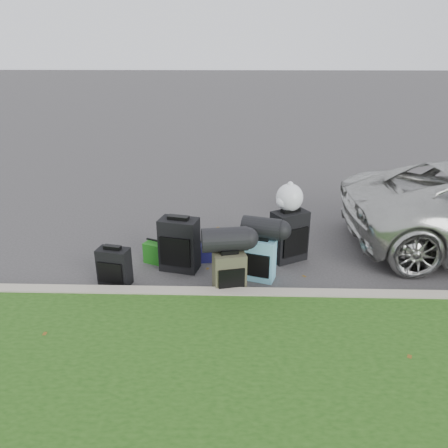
{
  "coord_description": "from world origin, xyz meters",
  "views": [
    {
      "loc": [
        0.07,
        -5.67,
        2.93
      ],
      "look_at": [
        -0.1,
        0.2,
        0.55
      ],
      "focal_mm": 35.0,
      "sensor_mm": 36.0,
      "label": 1
    }
  ],
  "objects_px": {
    "suitcase_teal": "(260,259)",
    "tote_navy": "(208,252)",
    "suitcase_large_black_left": "(179,244)",
    "tote_green": "(155,252)",
    "suitcase_large_black_right": "(289,236)",
    "suitcase_small_black": "(114,267)",
    "suitcase_olive": "(229,273)"
  },
  "relations": [
    {
      "from": "suitcase_large_black_left",
      "to": "suitcase_teal",
      "type": "distance_m",
      "value": 1.15
    },
    {
      "from": "suitcase_large_black_right",
      "to": "suitcase_large_black_left",
      "type": "bearing_deg",
      "value": 162.78
    },
    {
      "from": "suitcase_small_black",
      "to": "suitcase_teal",
      "type": "height_order",
      "value": "suitcase_teal"
    },
    {
      "from": "suitcase_small_black",
      "to": "tote_green",
      "type": "bearing_deg",
      "value": 70.37
    },
    {
      "from": "suitcase_olive",
      "to": "tote_navy",
      "type": "xyz_separation_m",
      "value": [
        -0.32,
        0.91,
        -0.14
      ]
    },
    {
      "from": "suitcase_large_black_left",
      "to": "tote_green",
      "type": "height_order",
      "value": "suitcase_large_black_left"
    },
    {
      "from": "suitcase_teal",
      "to": "suitcase_large_black_right",
      "type": "bearing_deg",
      "value": 70.98
    },
    {
      "from": "suitcase_olive",
      "to": "suitcase_teal",
      "type": "xyz_separation_m",
      "value": [
        0.4,
        0.37,
        0.01
      ]
    },
    {
      "from": "tote_navy",
      "to": "suitcase_teal",
      "type": "bearing_deg",
      "value": -45.69
    },
    {
      "from": "suitcase_small_black",
      "to": "tote_navy",
      "type": "distance_m",
      "value": 1.41
    },
    {
      "from": "suitcase_small_black",
      "to": "suitcase_olive",
      "type": "relative_size",
      "value": 0.93
    },
    {
      "from": "suitcase_large_black_left",
      "to": "suitcase_olive",
      "type": "xyz_separation_m",
      "value": [
        0.71,
        -0.63,
        -0.1
      ]
    },
    {
      "from": "suitcase_large_black_right",
      "to": "suitcase_olive",
      "type": "bearing_deg",
      "value": -160.87
    },
    {
      "from": "suitcase_large_black_left",
      "to": "tote_green",
      "type": "bearing_deg",
      "value": 165.74
    },
    {
      "from": "suitcase_large_black_right",
      "to": "tote_navy",
      "type": "bearing_deg",
      "value": 153.71
    },
    {
      "from": "suitcase_teal",
      "to": "tote_green",
      "type": "height_order",
      "value": "suitcase_teal"
    },
    {
      "from": "suitcase_teal",
      "to": "tote_green",
      "type": "xyz_separation_m",
      "value": [
        -1.51,
        0.46,
        -0.14
      ]
    },
    {
      "from": "suitcase_large_black_left",
      "to": "tote_green",
      "type": "distance_m",
      "value": 0.5
    },
    {
      "from": "suitcase_teal",
      "to": "suitcase_large_black_right",
      "type": "distance_m",
      "value": 0.76
    },
    {
      "from": "suitcase_small_black",
      "to": "suitcase_olive",
      "type": "distance_m",
      "value": 1.52
    },
    {
      "from": "suitcase_large_black_left",
      "to": "suitcase_teal",
      "type": "relative_size",
      "value": 1.31
    },
    {
      "from": "suitcase_small_black",
      "to": "suitcase_large_black_right",
      "type": "distance_m",
      "value": 2.51
    },
    {
      "from": "suitcase_olive",
      "to": "tote_navy",
      "type": "bearing_deg",
      "value": 96.03
    },
    {
      "from": "suitcase_teal",
      "to": "tote_navy",
      "type": "bearing_deg",
      "value": 161.47
    },
    {
      "from": "tote_navy",
      "to": "suitcase_large_black_left",
      "type": "bearing_deg",
      "value": -153.76
    },
    {
      "from": "suitcase_large_black_right",
      "to": "tote_green",
      "type": "bearing_deg",
      "value": 154.42
    },
    {
      "from": "suitcase_large_black_right",
      "to": "tote_green",
      "type": "xyz_separation_m",
      "value": [
        -1.96,
        -0.14,
        -0.22
      ]
    },
    {
      "from": "suitcase_olive",
      "to": "tote_green",
      "type": "height_order",
      "value": "suitcase_olive"
    },
    {
      "from": "suitcase_small_black",
      "to": "suitcase_olive",
      "type": "bearing_deg",
      "value": 5.41
    },
    {
      "from": "tote_green",
      "to": "tote_navy",
      "type": "height_order",
      "value": "tote_green"
    },
    {
      "from": "suitcase_olive",
      "to": "suitcase_large_black_right",
      "type": "xyz_separation_m",
      "value": [
        0.86,
        0.98,
        0.1
      ]
    },
    {
      "from": "suitcase_small_black",
      "to": "suitcase_teal",
      "type": "relative_size",
      "value": 0.89
    }
  ]
}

